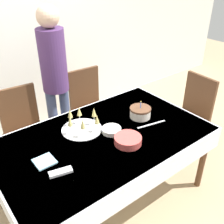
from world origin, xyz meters
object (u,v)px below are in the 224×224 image
Objects in this scene: plate_stack_dessert at (112,130)px; person_standing at (54,71)px; dining_chair_right_end at (191,113)px; birthday_cake at (140,112)px; dining_chair_far_right at (89,105)px; champagne_tray at (82,123)px; dining_chair_far_left at (24,128)px; plate_stack_main at (128,140)px.

plate_stack_dessert is 0.96m from person_standing.
birthday_cake is (-0.78, 0.05, 0.26)m from dining_chair_right_end.
dining_chair_far_right is 4.67× the size of birthday_cake.
champagne_tray is (-0.51, -0.68, 0.29)m from dining_chair_far_right.
dining_chair_far_right reaches higher than plate_stack_dessert.
dining_chair_far_left is 0.82m from dining_chair_far_right.
plate_stack_dessert is (0.50, -0.87, 0.23)m from dining_chair_far_left.
birthday_cake is (0.88, -0.84, 0.26)m from dining_chair_far_left.
champagne_tray reaches higher than plate_stack_dessert.
birthday_cake is at bearing 176.57° from dining_chair_right_end.
person_standing reaches higher than champagne_tray.
plate_stack_main is (-1.15, -0.20, 0.25)m from dining_chair_right_end.
dining_chair_right_end is 1.19m from plate_stack_main.
plate_stack_main is (0.51, -1.08, 0.25)m from dining_chair_far_left.
dining_chair_far_right is at bearing 53.01° from champagne_tray.
person_standing is at bearing 142.70° from dining_chair_right_end.
birthday_cake reaches higher than plate_stack_dessert.
person_standing is (0.12, 0.72, 0.23)m from champagne_tray.
dining_chair_right_end is 1.39m from champagne_tray.
dining_chair_far_left is 1.24m from birthday_cake.
person_standing reaches higher than dining_chair_right_end.
dining_chair_far_right reaches higher than birthday_cake.
person_standing reaches higher than dining_chair_far_right.
person_standing is (0.44, 0.04, 0.52)m from dining_chair_far_left.
birthday_cake is at bearing 4.99° from plate_stack_dessert.
plate_stack_main is 1.33× the size of plate_stack_dessert.
dining_chair_far_right reaches higher than plate_stack_main.
dining_chair_far_right is 0.65m from person_standing.
plate_stack_dessert is at bearing -110.56° from dining_chair_far_right.
birthday_cake is 0.56× the size of champagne_tray.
dining_chair_right_end is at bearing -3.43° from birthday_cake.
plate_stack_main is at bearing -64.80° from champagne_tray.
plate_stack_main is at bearing -170.21° from dining_chair_right_end.
dining_chair_far_left is at bearing 136.26° from birthday_cake.
plate_stack_dessert is at bearing -86.29° from person_standing.
champagne_tray is at bearing 163.98° from birthday_cake.
birthday_cake is at bearing -86.49° from dining_chair_far_right.
dining_chair_far_left is 4.67× the size of birthday_cake.
plate_stack_main is at bearing -86.57° from person_standing.
champagne_tray is 0.21× the size of person_standing.
plate_stack_dessert is at bearing -60.26° from dining_chair_far_left.
birthday_cake is at bearing 33.57° from plate_stack_main.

